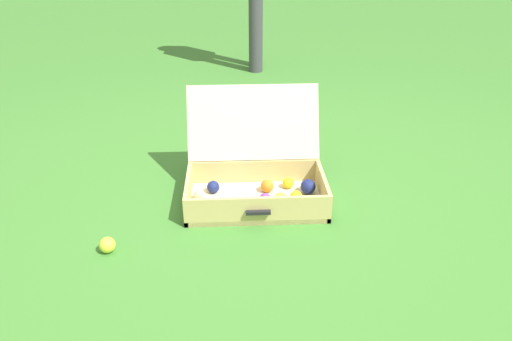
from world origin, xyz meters
The scene contains 3 objects.
ground_plane centered at (0.00, 0.00, 0.00)m, with size 16.00×16.00×0.00m, color #3D7A2D.
open_suitcase centered at (-0.02, 0.11, 0.12)m, with size 0.66×0.58×0.49m.
stray_ball_on_grass centered at (-0.67, -0.32, 0.03)m, with size 0.07×0.07×0.07m, color #CCDB38.
Camera 1 is at (-0.13, -2.02, 1.26)m, focal length 34.76 mm.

